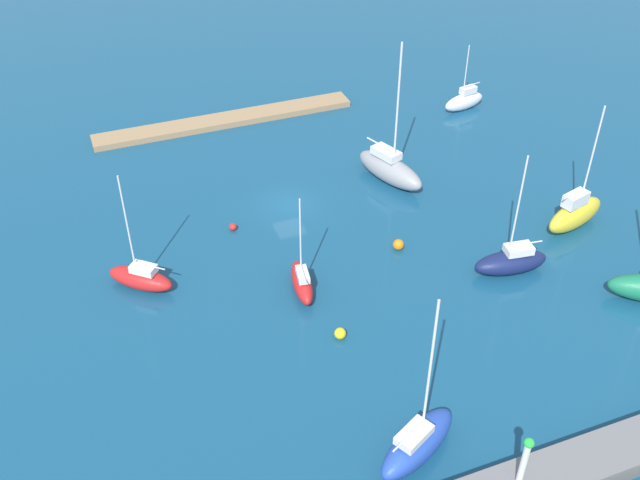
% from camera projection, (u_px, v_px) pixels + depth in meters
% --- Properties ---
extents(water, '(160.00, 160.00, 0.00)m').
position_uv_depth(water, '(289.00, 205.00, 63.15)').
color(water, navy).
rests_on(water, ground).
extents(pier_dock, '(26.44, 2.59, 0.60)m').
position_uv_depth(pier_dock, '(225.00, 120.00, 74.71)').
color(pier_dock, '#997A56').
rests_on(pier_dock, ground).
extents(harbor_beacon, '(0.56, 0.56, 3.73)m').
position_uv_depth(harbor_beacon, '(525.00, 459.00, 38.48)').
color(harbor_beacon, silver).
rests_on(harbor_beacon, breakwater).
extents(sailboat_red_along_channel, '(2.09, 4.94, 7.97)m').
position_uv_depth(sailboat_red_along_channel, '(302.00, 281.00, 53.71)').
color(sailboat_red_along_channel, red).
rests_on(sailboat_red_along_channel, water).
extents(sailboat_gray_inner_mooring, '(4.67, 7.75, 13.12)m').
position_uv_depth(sailboat_gray_inner_mooring, '(390.00, 168.00, 65.42)').
color(sailboat_gray_inner_mooring, gray).
rests_on(sailboat_gray_inner_mooring, water).
extents(sailboat_white_by_breakwater, '(5.01, 2.25, 7.06)m').
position_uv_depth(sailboat_white_by_breakwater, '(464.00, 101.00, 76.68)').
color(sailboat_white_by_breakwater, white).
rests_on(sailboat_white_by_breakwater, water).
extents(sailboat_blue_east_end, '(6.51, 4.65, 11.78)m').
position_uv_depth(sailboat_blue_east_end, '(417.00, 443.00, 42.07)').
color(sailboat_blue_east_end, '#2347B2').
rests_on(sailboat_blue_east_end, water).
extents(sailboat_yellow_mid_basin, '(6.37, 3.35, 10.88)m').
position_uv_depth(sailboat_yellow_mid_basin, '(575.00, 213.00, 59.75)').
color(sailboat_yellow_mid_basin, yellow).
rests_on(sailboat_yellow_mid_basin, water).
extents(sailboat_navy_far_north, '(5.96, 2.79, 10.18)m').
position_uv_depth(sailboat_navy_far_north, '(511.00, 261.00, 55.45)').
color(sailboat_navy_far_north, '#141E4C').
rests_on(sailboat_navy_far_north, water).
extents(sailboat_red_center_basin, '(5.05, 4.72, 9.61)m').
position_uv_depth(sailboat_red_center_basin, '(141.00, 278.00, 54.07)').
color(sailboat_red_center_basin, red).
rests_on(sailboat_red_center_basin, water).
extents(mooring_buoy_yellow, '(0.81, 0.81, 0.81)m').
position_uv_depth(mooring_buoy_yellow, '(340.00, 333.00, 50.13)').
color(mooring_buoy_yellow, yellow).
rests_on(mooring_buoy_yellow, water).
extents(mooring_buoy_red, '(0.62, 0.62, 0.62)m').
position_uv_depth(mooring_buoy_red, '(233.00, 227.00, 60.08)').
color(mooring_buoy_red, red).
rests_on(mooring_buoy_red, water).
extents(mooring_buoy_orange, '(0.88, 0.88, 0.88)m').
position_uv_depth(mooring_buoy_orange, '(398.00, 245.00, 57.98)').
color(mooring_buoy_orange, orange).
rests_on(mooring_buoy_orange, water).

